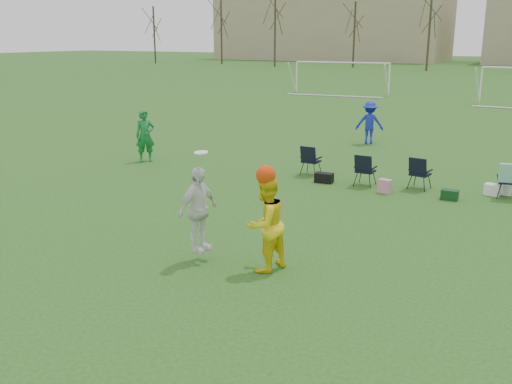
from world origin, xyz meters
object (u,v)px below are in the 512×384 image
Objects in this scene: fielder_blue at (370,123)px; fielder_green_near at (145,136)px; center_contest at (240,217)px; goal_left at (342,69)px.

fielder_green_near is at bearing 34.40° from fielder_blue.
goal_left is at bearing 107.02° from center_contest.
center_contest reaches higher than fielder_blue.
center_contest is (1.85, -13.98, 0.12)m from fielder_blue.
goal_left is (-2.41, 26.61, 1.00)m from fielder_green_near.
goal_left is (-8.37, 19.42, 1.05)m from fielder_blue.
fielder_blue is at bearing -71.68° from goal_left.
fielder_green_near is 1.05× the size of fielder_blue.
goal_left reaches higher than fielder_blue.
fielder_blue is 0.24× the size of goal_left.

